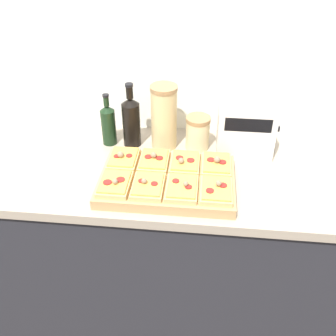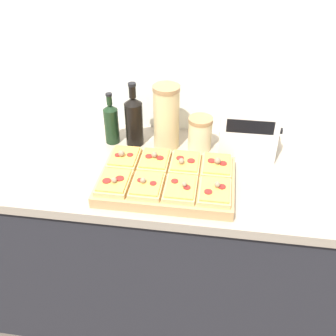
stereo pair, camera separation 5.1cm
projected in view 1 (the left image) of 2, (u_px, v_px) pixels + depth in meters
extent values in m
cube|color=silver|center=(162.00, 56.00, 1.73)|extent=(6.00, 0.06, 2.50)
cube|color=#232328|center=(155.00, 244.00, 1.92)|extent=(2.60, 0.64, 0.86)
cube|color=gray|center=(153.00, 170.00, 1.66)|extent=(2.63, 0.67, 0.04)
cube|color=tan|center=(167.00, 181.00, 1.53)|extent=(0.52, 0.35, 0.04)
cube|color=tan|center=(123.00, 160.00, 1.60)|extent=(0.12, 0.16, 0.02)
cube|color=gold|center=(123.00, 157.00, 1.59)|extent=(0.10, 0.14, 0.01)
cylinder|color=maroon|center=(117.00, 156.00, 1.58)|extent=(0.03, 0.03, 0.00)
cylinder|color=maroon|center=(129.00, 156.00, 1.58)|extent=(0.03, 0.03, 0.00)
sphere|color=#7F6B51|center=(121.00, 154.00, 1.57)|extent=(0.03, 0.03, 0.03)
cube|color=tan|center=(154.00, 162.00, 1.59)|extent=(0.12, 0.16, 0.02)
cube|color=gold|center=(154.00, 159.00, 1.58)|extent=(0.10, 0.14, 0.01)
cylinder|color=maroon|center=(148.00, 157.00, 1.58)|extent=(0.03, 0.03, 0.00)
cylinder|color=maroon|center=(160.00, 158.00, 1.57)|extent=(0.03, 0.03, 0.00)
sphere|color=#7F6B51|center=(154.00, 155.00, 1.57)|extent=(0.03, 0.03, 0.03)
cube|color=tan|center=(185.00, 163.00, 1.57)|extent=(0.12, 0.16, 0.02)
cube|color=gold|center=(185.00, 161.00, 1.57)|extent=(0.10, 0.14, 0.01)
cylinder|color=maroon|center=(179.00, 158.00, 1.57)|extent=(0.03, 0.03, 0.00)
cylinder|color=maroon|center=(191.00, 160.00, 1.56)|extent=(0.03, 0.03, 0.00)
sphere|color=#7F6B51|center=(181.00, 161.00, 1.54)|extent=(0.02, 0.02, 0.02)
cube|color=tan|center=(216.00, 165.00, 1.56)|extent=(0.12, 0.16, 0.02)
cube|color=gold|center=(217.00, 162.00, 1.56)|extent=(0.10, 0.14, 0.01)
cylinder|color=maroon|center=(211.00, 160.00, 1.56)|extent=(0.03, 0.03, 0.00)
cylinder|color=maroon|center=(223.00, 162.00, 1.55)|extent=(0.03, 0.03, 0.00)
sphere|color=#7F6B51|center=(217.00, 160.00, 1.54)|extent=(0.03, 0.03, 0.03)
cube|color=tan|center=(115.00, 185.00, 1.46)|extent=(0.12, 0.16, 0.02)
cube|color=gold|center=(114.00, 182.00, 1.45)|extent=(0.10, 0.14, 0.01)
cylinder|color=maroon|center=(107.00, 182.00, 1.44)|extent=(0.03, 0.03, 0.00)
cylinder|color=maroon|center=(121.00, 180.00, 1.45)|extent=(0.03, 0.03, 0.00)
sphere|color=#7F6B51|center=(115.00, 182.00, 1.43)|extent=(0.02, 0.02, 0.02)
cube|color=tan|center=(148.00, 187.00, 1.45)|extent=(0.12, 0.16, 0.02)
cube|color=gold|center=(148.00, 184.00, 1.44)|extent=(0.10, 0.14, 0.01)
cylinder|color=maroon|center=(142.00, 181.00, 1.45)|extent=(0.03, 0.03, 0.00)
cylinder|color=maroon|center=(154.00, 184.00, 1.43)|extent=(0.03, 0.03, 0.00)
sphere|color=#7F6B51|center=(144.00, 181.00, 1.43)|extent=(0.02, 0.02, 0.02)
cube|color=tan|center=(182.00, 189.00, 1.44)|extent=(0.12, 0.16, 0.02)
cube|color=gold|center=(182.00, 186.00, 1.43)|extent=(0.10, 0.14, 0.01)
cylinder|color=maroon|center=(176.00, 181.00, 1.45)|extent=(0.03, 0.03, 0.00)
cylinder|color=maroon|center=(188.00, 187.00, 1.42)|extent=(0.03, 0.03, 0.00)
sphere|color=#7F6B51|center=(186.00, 184.00, 1.42)|extent=(0.02, 0.02, 0.02)
cube|color=tan|center=(216.00, 191.00, 1.43)|extent=(0.12, 0.16, 0.02)
cube|color=gold|center=(216.00, 188.00, 1.42)|extent=(0.10, 0.14, 0.01)
cylinder|color=maroon|center=(210.00, 191.00, 1.40)|extent=(0.03, 0.03, 0.00)
cylinder|color=maroon|center=(223.00, 185.00, 1.43)|extent=(0.03, 0.03, 0.00)
sphere|color=#7F6B51|center=(219.00, 183.00, 1.42)|extent=(0.02, 0.02, 0.02)
cylinder|color=black|center=(109.00, 127.00, 1.75)|extent=(0.06, 0.06, 0.16)
cone|color=black|center=(107.00, 108.00, 1.70)|extent=(0.06, 0.06, 0.02)
cylinder|color=black|center=(106.00, 101.00, 1.68)|extent=(0.02, 0.02, 0.04)
cylinder|color=black|center=(106.00, 96.00, 1.66)|extent=(0.03, 0.03, 0.01)
cylinder|color=black|center=(131.00, 125.00, 1.73)|extent=(0.08, 0.08, 0.20)
cone|color=black|center=(130.00, 101.00, 1.67)|extent=(0.08, 0.08, 0.03)
cylinder|color=black|center=(129.00, 92.00, 1.64)|extent=(0.03, 0.03, 0.05)
cylinder|color=black|center=(129.00, 85.00, 1.63)|extent=(0.03, 0.03, 0.01)
cylinder|color=tan|center=(164.00, 119.00, 1.70)|extent=(0.11, 0.11, 0.27)
cylinder|color=#937047|center=(164.00, 88.00, 1.62)|extent=(0.12, 0.12, 0.02)
cylinder|color=beige|center=(198.00, 135.00, 1.73)|extent=(0.10, 0.10, 0.13)
cylinder|color=#937047|center=(198.00, 119.00, 1.68)|extent=(0.11, 0.11, 0.02)
cube|color=beige|center=(245.00, 129.00, 1.69)|extent=(0.24, 0.17, 0.22)
cube|color=black|center=(248.00, 125.00, 1.58)|extent=(0.19, 0.01, 0.06)
cube|color=black|center=(277.00, 128.00, 1.67)|extent=(0.02, 0.02, 0.02)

